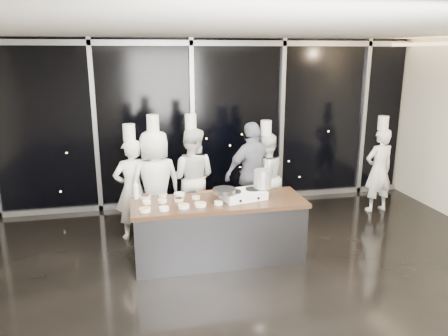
{
  "coord_description": "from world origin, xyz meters",
  "views": [
    {
      "loc": [
        -1.17,
        -4.84,
        2.94
      ],
      "look_at": [
        0.14,
        1.2,
        1.29
      ],
      "focal_mm": 35.0,
      "sensor_mm": 36.0,
      "label": 1
    }
  ],
  "objects_px": {
    "chef_left": "(155,184)",
    "frying_pan": "(224,191)",
    "chef_side": "(379,169)",
    "guest": "(253,173)",
    "chef_far_left": "(132,188)",
    "stove": "(243,195)",
    "stock_pot": "(263,179)",
    "chef_center": "(192,177)",
    "demo_counter": "(219,230)",
    "chef_right": "(265,177)"
  },
  "relations": [
    {
      "from": "stove",
      "to": "chef_right",
      "type": "distance_m",
      "value": 1.55
    },
    {
      "from": "stock_pot",
      "to": "chef_far_left",
      "type": "distance_m",
      "value": 2.13
    },
    {
      "from": "chef_side",
      "to": "stock_pot",
      "type": "bearing_deg",
      "value": 18.23
    },
    {
      "from": "chef_left",
      "to": "chef_side",
      "type": "xyz_separation_m",
      "value": [
        4.17,
        0.35,
        -0.08
      ]
    },
    {
      "from": "chef_center",
      "to": "guest",
      "type": "xyz_separation_m",
      "value": [
        1.05,
        -0.09,
        0.03
      ]
    },
    {
      "from": "frying_pan",
      "to": "chef_far_left",
      "type": "relative_size",
      "value": 0.31
    },
    {
      "from": "frying_pan",
      "to": "chef_center",
      "type": "xyz_separation_m",
      "value": [
        -0.25,
        1.44,
        -0.2
      ]
    },
    {
      "from": "demo_counter",
      "to": "chef_center",
      "type": "height_order",
      "value": "chef_center"
    },
    {
      "from": "demo_counter",
      "to": "stove",
      "type": "distance_m",
      "value": 0.63
    },
    {
      "from": "stove",
      "to": "chef_center",
      "type": "distance_m",
      "value": 1.48
    },
    {
      "from": "stove",
      "to": "chef_right",
      "type": "xyz_separation_m",
      "value": [
        0.75,
        1.34,
        -0.16
      ]
    },
    {
      "from": "guest",
      "to": "chef_left",
      "type": "bearing_deg",
      "value": -6.4
    },
    {
      "from": "chef_left",
      "to": "guest",
      "type": "xyz_separation_m",
      "value": [
        1.69,
        0.27,
        0.0
      ]
    },
    {
      "from": "guest",
      "to": "chef_side",
      "type": "distance_m",
      "value": 2.48
    },
    {
      "from": "guest",
      "to": "stove",
      "type": "bearing_deg",
      "value": 52.94
    },
    {
      "from": "chef_left",
      "to": "frying_pan",
      "type": "bearing_deg",
      "value": 110.96
    },
    {
      "from": "chef_far_left",
      "to": "chef_side",
      "type": "xyz_separation_m",
      "value": [
        4.53,
        0.3,
        -0.02
      ]
    },
    {
      "from": "chef_center",
      "to": "stock_pot",
      "type": "bearing_deg",
      "value": 141.64
    },
    {
      "from": "chef_left",
      "to": "guest",
      "type": "height_order",
      "value": "chef_left"
    },
    {
      "from": "chef_far_left",
      "to": "chef_center",
      "type": "height_order",
      "value": "chef_center"
    },
    {
      "from": "frying_pan",
      "to": "stock_pot",
      "type": "bearing_deg",
      "value": -0.84
    },
    {
      "from": "chef_center",
      "to": "chef_right",
      "type": "distance_m",
      "value": 1.3
    },
    {
      "from": "frying_pan",
      "to": "chef_right",
      "type": "distance_m",
      "value": 1.79
    },
    {
      "from": "frying_pan",
      "to": "chef_center",
      "type": "relative_size",
      "value": 0.3
    },
    {
      "from": "demo_counter",
      "to": "chef_left",
      "type": "height_order",
      "value": "chef_left"
    },
    {
      "from": "stove",
      "to": "frying_pan",
      "type": "relative_size",
      "value": 1.14
    },
    {
      "from": "chef_right",
      "to": "chef_side",
      "type": "xyz_separation_m",
      "value": [
        2.23,
        0.0,
        0.02
      ]
    },
    {
      "from": "demo_counter",
      "to": "chef_far_left",
      "type": "relative_size",
      "value": 1.31
    },
    {
      "from": "chef_center",
      "to": "chef_side",
      "type": "xyz_separation_m",
      "value": [
        3.53,
        -0.02,
        -0.05
      ]
    },
    {
      "from": "chef_right",
      "to": "chef_left",
      "type": "bearing_deg",
      "value": -12.07
    },
    {
      "from": "stock_pot",
      "to": "guest",
      "type": "xyz_separation_m",
      "value": [
        0.2,
        1.23,
        -0.27
      ]
    },
    {
      "from": "frying_pan",
      "to": "chef_center",
      "type": "bearing_deg",
      "value": 87.94
    },
    {
      "from": "chef_right",
      "to": "chef_side",
      "type": "bearing_deg",
      "value": 157.76
    },
    {
      "from": "demo_counter",
      "to": "stock_pot",
      "type": "xyz_separation_m",
      "value": [
        0.66,
        0.05,
        0.72
      ]
    },
    {
      "from": "demo_counter",
      "to": "chef_side",
      "type": "bearing_deg",
      "value": 22.04
    },
    {
      "from": "frying_pan",
      "to": "chef_side",
      "type": "height_order",
      "value": "chef_side"
    },
    {
      "from": "chef_center",
      "to": "chef_left",
      "type": "bearing_deg",
      "value": 48.96
    },
    {
      "from": "frying_pan",
      "to": "stock_pot",
      "type": "height_order",
      "value": "stock_pot"
    },
    {
      "from": "frying_pan",
      "to": "guest",
      "type": "height_order",
      "value": "guest"
    },
    {
      "from": "stock_pot",
      "to": "chef_center",
      "type": "relative_size",
      "value": 0.13
    },
    {
      "from": "chef_far_left",
      "to": "stove",
      "type": "bearing_deg",
      "value": 127.08
    },
    {
      "from": "demo_counter",
      "to": "chef_center",
      "type": "xyz_separation_m",
      "value": [
        -0.19,
        1.37,
        0.42
      ]
    },
    {
      "from": "chef_far_left",
      "to": "chef_side",
      "type": "height_order",
      "value": "chef_far_left"
    },
    {
      "from": "stock_pot",
      "to": "chef_far_left",
      "type": "height_order",
      "value": "chef_far_left"
    },
    {
      "from": "chef_far_left",
      "to": "chef_left",
      "type": "xyz_separation_m",
      "value": [
        0.37,
        -0.05,
        0.06
      ]
    },
    {
      "from": "guest",
      "to": "demo_counter",
      "type": "bearing_deg",
      "value": 40.36
    },
    {
      "from": "stove",
      "to": "frying_pan",
      "type": "height_order",
      "value": "frying_pan"
    },
    {
      "from": "demo_counter",
      "to": "guest",
      "type": "height_order",
      "value": "guest"
    },
    {
      "from": "stove",
      "to": "stock_pot",
      "type": "xyz_separation_m",
      "value": [
        0.29,
        0.04,
        0.21
      ]
    },
    {
      "from": "stove",
      "to": "guest",
      "type": "relative_size",
      "value": 0.37
    }
  ]
}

